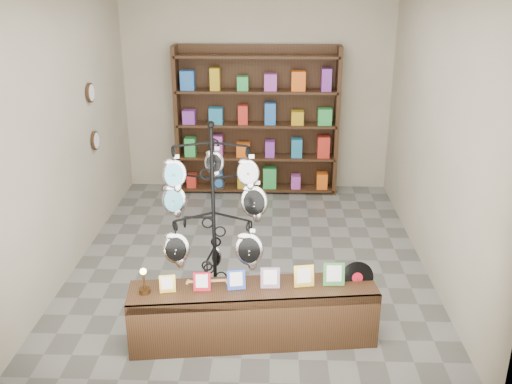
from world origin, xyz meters
TOP-DOWN VIEW (x-y plane):
  - ground at (0.00, 0.00)m, footprint 5.00×5.00m
  - room_envelope at (0.00, 0.00)m, footprint 5.00×5.00m
  - display_tree at (-0.27, -1.34)m, footprint 1.02×0.86m
  - front_shelf at (0.10, -1.59)m, footprint 2.24×0.71m
  - back_shelving at (0.00, 2.30)m, footprint 2.42×0.36m
  - wall_clocks at (-1.97, 0.80)m, footprint 0.03×0.24m

SIDE VIEW (x-z plane):
  - ground at x=0.00m, z-range 0.00..0.00m
  - front_shelf at x=0.10m, z-range -0.12..0.66m
  - back_shelving at x=0.00m, z-range -0.07..2.13m
  - display_tree at x=-0.27m, z-range 0.16..2.15m
  - wall_clocks at x=-1.97m, z-range 1.08..1.92m
  - room_envelope at x=0.00m, z-range -0.65..4.35m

